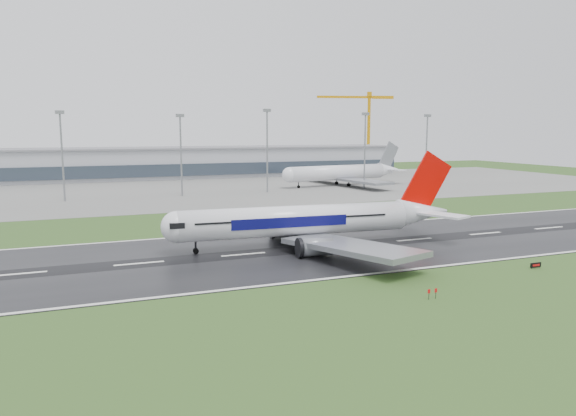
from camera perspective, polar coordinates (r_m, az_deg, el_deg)
name	(u,v)px	position (r m, az deg, el deg)	size (l,w,h in m)	color
ground	(334,247)	(113.04, 4.99, -4.18)	(520.00, 520.00, 0.00)	#29481A
runway	(334,247)	(113.02, 4.99, -4.15)	(400.00, 45.00, 0.10)	black
apron	(205,188)	(230.50, -8.87, 2.13)	(400.00, 130.00, 0.08)	slate
terminal	(180,163)	(288.61, -11.48, 4.77)	(240.00, 36.00, 15.00)	#989BA3
main_airliner	(316,201)	(112.14, 3.00, 0.70)	(64.05, 61.00, 18.91)	white
parked_airliner	(342,165)	(239.12, 5.79, 4.65)	(63.50, 59.12, 18.61)	white
tower_crane	(369,131)	(344.48, 8.64, 8.14)	(49.17, 2.68, 48.20)	#CE8707
runway_sign	(536,265)	(105.10, 25.01, -5.60)	(2.30, 0.26, 1.04)	black
floodmast_1	(62,158)	(199.23, -23.03, 4.94)	(0.64, 0.64, 29.99)	gray
floodmast_2	(181,157)	(202.16, -11.39, 5.37)	(0.64, 0.64, 29.28)	gray
floodmast_3	(267,153)	(210.58, -2.24, 5.95)	(0.64, 0.64, 31.63)	gray
floodmast_4	(365,152)	(228.61, 8.23, 5.95)	(0.64, 0.64, 30.73)	gray
floodmast_5	(426,152)	(245.40, 14.61, 5.87)	(0.64, 0.64, 30.35)	gray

